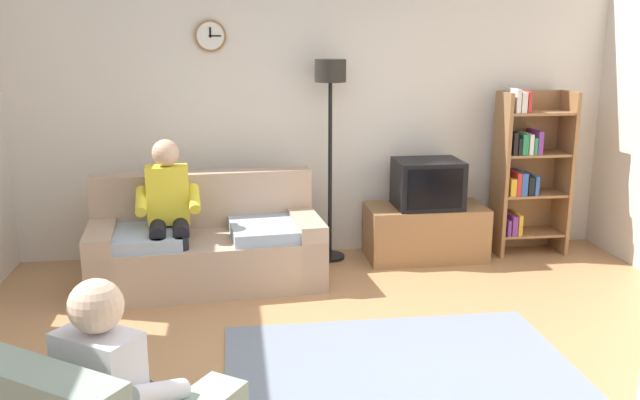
% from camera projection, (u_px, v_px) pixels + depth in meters
% --- Properties ---
extents(ground_plane, '(12.00, 12.00, 0.00)m').
position_uv_depth(ground_plane, '(373.00, 382.00, 4.06)').
color(ground_plane, '#B27F51').
extents(back_wall_assembly, '(6.20, 0.17, 2.70)m').
position_uv_depth(back_wall_assembly, '(317.00, 112.00, 6.30)').
color(back_wall_assembly, silver).
rests_on(back_wall_assembly, ground_plane).
extents(couch, '(1.97, 1.04, 0.90)m').
position_uv_depth(couch, '(207.00, 247.00, 5.64)').
color(couch, tan).
rests_on(couch, ground_plane).
extents(tv_stand, '(1.10, 0.56, 0.50)m').
position_uv_depth(tv_stand, '(425.00, 232.00, 6.30)').
color(tv_stand, olive).
rests_on(tv_stand, ground_plane).
extents(tv, '(0.60, 0.49, 0.44)m').
position_uv_depth(tv, '(428.00, 184.00, 6.16)').
color(tv, black).
rests_on(tv, tv_stand).
extents(bookshelf, '(0.68, 0.36, 1.58)m').
position_uv_depth(bookshelf, '(526.00, 169.00, 6.36)').
color(bookshelf, olive).
rests_on(bookshelf, ground_plane).
extents(floor_lamp, '(0.28, 0.28, 1.85)m').
position_uv_depth(floor_lamp, '(330.00, 105.00, 5.99)').
color(floor_lamp, black).
rests_on(floor_lamp, ground_plane).
extents(area_rug, '(2.20, 1.70, 0.01)m').
position_uv_depth(area_rug, '(404.00, 376.00, 4.12)').
color(area_rug, slate).
rests_on(area_rug, ground_plane).
extents(person_on_couch, '(0.54, 0.56, 1.24)m').
position_uv_depth(person_on_couch, '(168.00, 207.00, 5.40)').
color(person_on_couch, yellow).
rests_on(person_on_couch, ground_plane).
extents(person_in_left_armchair, '(0.62, 0.64, 1.12)m').
position_uv_depth(person_in_left_armchair, '(119.00, 389.00, 2.80)').
color(person_in_left_armchair, silver).
rests_on(person_in_left_armchair, ground_plane).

